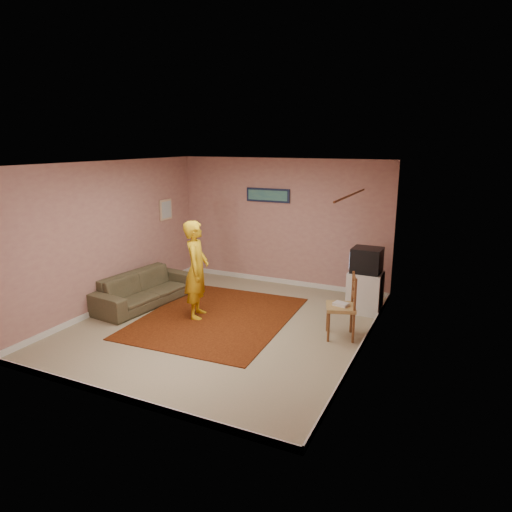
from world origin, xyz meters
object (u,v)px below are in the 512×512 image
at_px(chair_a, 366,282).
at_px(crt_tv, 367,260).
at_px(sofa, 144,289).
at_px(person, 197,270).
at_px(chair_b, 341,299).
at_px(tv_cabinet, 365,292).

bearing_deg(chair_a, crt_tv, -98.48).
height_order(sofa, person, person).
relative_size(chair_a, sofa, 0.24).
height_order(chair_a, chair_b, chair_b).
distance_m(crt_tv, person, 2.91).
distance_m(tv_cabinet, chair_a, 0.18).
height_order(tv_cabinet, chair_b, chair_b).
xyz_separation_m(chair_b, sofa, (-3.64, -0.08, -0.32)).
bearing_deg(sofa, chair_b, -82.06).
relative_size(chair_a, chair_b, 0.84).
bearing_deg(chair_b, tv_cabinet, 156.74).
bearing_deg(chair_b, chair_a, 156.99).
relative_size(tv_cabinet, chair_b, 1.28).
height_order(tv_cabinet, sofa, tv_cabinet).
height_order(crt_tv, person, person).
xyz_separation_m(tv_cabinet, chair_b, (-0.11, -1.25, 0.25)).
xyz_separation_m(chair_a, sofa, (-3.75, -1.36, -0.24)).
xyz_separation_m(crt_tv, sofa, (-3.74, -1.33, -0.64)).
bearing_deg(sofa, chair_a, -63.48).
bearing_deg(tv_cabinet, crt_tv, 178.89).
bearing_deg(tv_cabinet, chair_a, 96.78).
relative_size(crt_tv, chair_a, 1.08).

